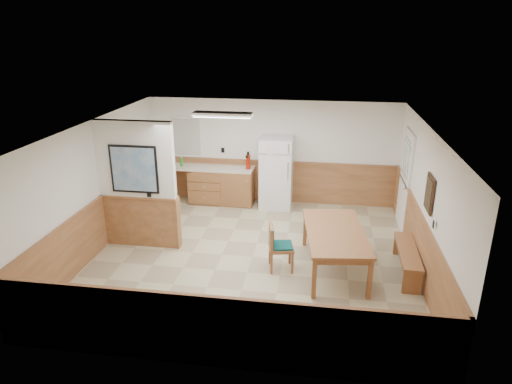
% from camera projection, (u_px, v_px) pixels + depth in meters
% --- Properties ---
extents(ground, '(6.00, 6.00, 0.00)m').
position_uv_depth(ground, '(252.00, 257.00, 8.63)').
color(ground, '#C0B389').
rests_on(ground, ground).
extents(ceiling, '(6.00, 6.00, 0.02)m').
position_uv_depth(ceiling, '(252.00, 127.00, 7.77)').
color(ceiling, white).
rests_on(ceiling, back_wall).
extents(back_wall, '(6.00, 0.02, 2.50)m').
position_uv_depth(back_wall, '(272.00, 152.00, 10.99)').
color(back_wall, white).
rests_on(back_wall, ground).
extents(right_wall, '(0.02, 6.00, 2.50)m').
position_uv_depth(right_wall, '(425.00, 204.00, 7.78)').
color(right_wall, white).
rests_on(right_wall, ground).
extents(left_wall, '(0.02, 6.00, 2.50)m').
position_uv_depth(left_wall, '(96.00, 187.00, 8.62)').
color(left_wall, white).
rests_on(left_wall, ground).
extents(wainscot_back, '(6.00, 0.04, 1.00)m').
position_uv_depth(wainscot_back, '(271.00, 182.00, 11.23)').
color(wainscot_back, '#AF7546').
rests_on(wainscot_back, ground).
extents(wainscot_right, '(0.04, 6.00, 1.00)m').
position_uv_depth(wainscot_right, '(419.00, 244.00, 8.05)').
color(wainscot_right, '#AF7546').
rests_on(wainscot_right, ground).
extents(wainscot_left, '(0.04, 6.00, 1.00)m').
position_uv_depth(wainscot_left, '(101.00, 223.00, 8.88)').
color(wainscot_left, '#AF7546').
rests_on(wainscot_left, ground).
extents(partition_wall, '(1.50, 0.20, 2.50)m').
position_uv_depth(partition_wall, '(138.00, 186.00, 8.70)').
color(partition_wall, white).
rests_on(partition_wall, ground).
extents(kitchen_counter, '(2.20, 0.61, 1.00)m').
position_uv_depth(kitchen_counter, '(221.00, 185.00, 11.13)').
color(kitchen_counter, '#9E5E38').
rests_on(kitchen_counter, ground).
extents(exterior_door, '(0.07, 1.02, 2.15)m').
position_uv_depth(exterior_door, '(405.00, 180.00, 9.62)').
color(exterior_door, white).
rests_on(exterior_door, ground).
extents(kitchen_window, '(0.80, 0.04, 1.00)m').
position_uv_depth(kitchen_window, '(187.00, 137.00, 11.15)').
color(kitchen_window, white).
rests_on(kitchen_window, back_wall).
extents(wall_painting, '(0.04, 0.50, 0.60)m').
position_uv_depth(wall_painting, '(429.00, 194.00, 7.41)').
color(wall_painting, '#372216').
rests_on(wall_painting, right_wall).
extents(fluorescent_fixture, '(1.20, 0.30, 0.09)m').
position_uv_depth(fluorescent_fixture, '(223.00, 114.00, 9.11)').
color(fluorescent_fixture, white).
rests_on(fluorescent_fixture, ceiling).
extents(refrigerator, '(0.75, 0.72, 1.70)m').
position_uv_depth(refrigerator, '(276.00, 173.00, 10.76)').
color(refrigerator, white).
rests_on(refrigerator, ground).
extents(dining_table, '(1.24, 2.10, 0.75)m').
position_uv_depth(dining_table, '(335.00, 235.00, 7.98)').
color(dining_table, '#AB6A3E').
rests_on(dining_table, ground).
extents(dining_bench, '(0.36, 1.48, 0.45)m').
position_uv_depth(dining_bench, '(408.00, 255.00, 7.97)').
color(dining_bench, '#AB6A3E').
rests_on(dining_bench, ground).
extents(dining_chair, '(0.66, 0.51, 0.85)m').
position_uv_depth(dining_chair, '(276.00, 244.00, 8.05)').
color(dining_chair, '#AB6A3E').
rests_on(dining_chair, ground).
extents(fire_extinguisher, '(0.14, 0.14, 0.42)m').
position_uv_depth(fire_extinguisher, '(248.00, 161.00, 10.81)').
color(fire_extinguisher, '#A91D09').
rests_on(fire_extinguisher, kitchen_counter).
extents(soap_bottle, '(0.07, 0.07, 0.21)m').
position_uv_depth(soap_bottle, '(182.00, 162.00, 11.04)').
color(soap_bottle, '#188724').
rests_on(soap_bottle, kitchen_counter).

